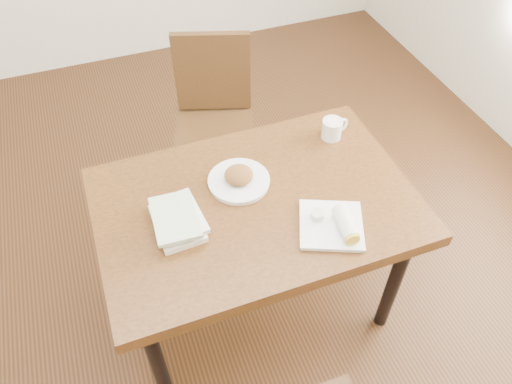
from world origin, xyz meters
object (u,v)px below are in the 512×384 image
object	(u,v)px
plate_scone	(239,179)
book_stack	(177,220)
chair_far	(214,112)
plate_burrito	(335,225)
table	(256,214)
coffee_mug	(333,128)

from	to	relation	value
plate_scone	book_stack	size ratio (longest dim) A/B	0.97
chair_far	plate_burrito	world-z (taller)	chair_far
table	plate_scone	world-z (taller)	plate_scone
chair_far	coffee_mug	bearing A→B (deg)	-57.78
coffee_mug	chair_far	bearing A→B (deg)	122.22
coffee_mug	book_stack	bearing A→B (deg)	-161.51
chair_far	coffee_mug	size ratio (longest dim) A/B	7.17
table	plate_burrito	distance (m)	0.35
chair_far	plate_burrito	xyz separation A→B (m)	(0.15, -1.09, 0.23)
plate_burrito	table	bearing A→B (deg)	133.89
plate_burrito	chair_far	bearing A→B (deg)	98.08
table	plate_burrito	size ratio (longest dim) A/B	4.06
plate_scone	book_stack	xyz separation A→B (m)	(-0.29, -0.13, 0.01)
chair_far	book_stack	bearing A→B (deg)	-114.61
table	coffee_mug	size ratio (longest dim) A/B	9.48
table	chair_far	size ratio (longest dim) A/B	1.32
book_stack	table	bearing A→B (deg)	2.44
chair_far	book_stack	world-z (taller)	chair_far
table	plate_scone	bearing A→B (deg)	105.70
chair_far	table	bearing A→B (deg)	-95.01
plate_scone	plate_burrito	xyz separation A→B (m)	(0.26, -0.35, -0.00)
table	book_stack	bearing A→B (deg)	-177.56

